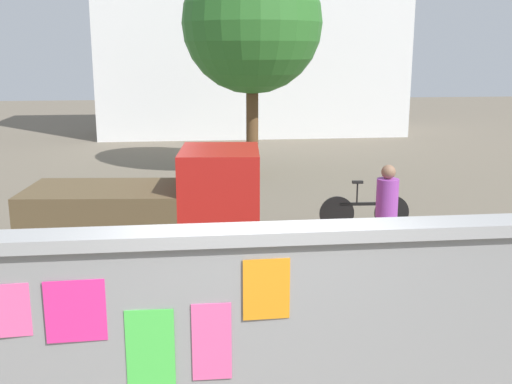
{
  "coord_description": "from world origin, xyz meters",
  "views": [
    {
      "loc": [
        -0.66,
        -5.34,
        3.32
      ],
      "look_at": [
        0.3,
        2.91,
        1.39
      ],
      "focal_mm": 42.7,
      "sensor_mm": 36.0,
      "label": 1
    }
  ],
  "objects": [
    {
      "name": "auto_rickshaw_truck",
      "position": [
        -1.14,
        4.0,
        0.9
      ],
      "size": [
        3.73,
        1.84,
        1.85
      ],
      "color": "black",
      "rests_on": "ground"
    },
    {
      "name": "motorcycle",
      "position": [
        1.91,
        1.56,
        0.46
      ],
      "size": [
        1.89,
        0.61,
        0.87
      ],
      "color": "black",
      "rests_on": "ground"
    },
    {
      "name": "bicycle_near",
      "position": [
        2.66,
        5.45,
        0.36
      ],
      "size": [
        1.71,
        0.44,
        0.95
      ],
      "color": "black",
      "rests_on": "ground"
    },
    {
      "name": "person_walking",
      "position": [
        2.41,
        3.52,
        0.99
      ],
      "size": [
        0.48,
        0.48,
        1.62
      ],
      "color": "#D83F72",
      "rests_on": "ground"
    },
    {
      "name": "ground",
      "position": [
        0.0,
        8.0,
        0.0
      ],
      "size": [
        60.0,
        60.0,
        0.0
      ],
      "primitive_type": "plane",
      "color": "#6B6051"
    },
    {
      "name": "poster_wall",
      "position": [
        -0.01,
        -0.0,
        0.89
      ],
      "size": [
        6.8,
        0.42,
        1.73
      ],
      "color": "gray",
      "rests_on": "ground"
    },
    {
      "name": "building_background",
      "position": [
        2.05,
        19.66,
        4.34
      ],
      "size": [
        12.29,
        4.33,
        8.63
      ],
      "color": "white",
      "rests_on": "ground"
    },
    {
      "name": "tree_roadside",
      "position": [
        1.15,
        11.12,
        4.02
      ],
      "size": [
        3.69,
        3.69,
        5.88
      ],
      "color": "brown",
      "rests_on": "ground"
    },
    {
      "name": "bicycle_far",
      "position": [
        -0.23,
        1.11,
        0.36
      ],
      "size": [
        1.67,
        0.55,
        0.95
      ],
      "color": "black",
      "rests_on": "ground"
    }
  ]
}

